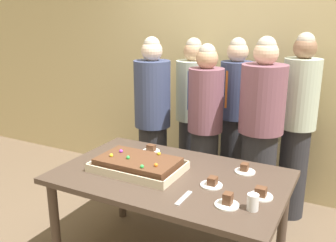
{
  "coord_description": "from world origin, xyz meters",
  "views": [
    {
      "loc": [
        1.13,
        -2.18,
        1.87
      ],
      "look_at": [
        -0.1,
        0.15,
        1.11
      ],
      "focal_mm": 39.44,
      "sensor_mm": 36.0,
      "label": 1
    }
  ],
  "objects_px": {
    "person_serving_front": "(192,115)",
    "person_green_shirt_behind": "(205,131)",
    "party_table": "(170,185)",
    "plated_slice_far_right": "(227,202)",
    "person_far_right_suit": "(297,125)",
    "cake_server_utensil": "(184,198)",
    "person_left_edge_reaching": "(260,136)",
    "plated_slice_near_left": "(245,170)",
    "person_back_corner": "(153,122)",
    "person_striped_tie_right": "(234,119)",
    "plated_slice_near_right": "(151,150)",
    "plated_slice_far_left": "(212,183)",
    "sheet_cake": "(138,165)",
    "plated_slice_center_front": "(261,194)",
    "drink_cup_nearest": "(253,202)"
  },
  "relations": [
    {
      "from": "party_table",
      "to": "person_striped_tie_right",
      "type": "distance_m",
      "value": 1.25
    },
    {
      "from": "plated_slice_near_left",
      "to": "plated_slice_center_front",
      "type": "bearing_deg",
      "value": -58.64
    },
    {
      "from": "plated_slice_near_left",
      "to": "person_back_corner",
      "type": "distance_m",
      "value": 1.2
    },
    {
      "from": "sheet_cake",
      "to": "plated_slice_far_right",
      "type": "height_order",
      "value": "sheet_cake"
    },
    {
      "from": "sheet_cake",
      "to": "plated_slice_far_right",
      "type": "xyz_separation_m",
      "value": [
        0.76,
        -0.2,
        -0.02
      ]
    },
    {
      "from": "person_back_corner",
      "to": "plated_slice_center_front",
      "type": "bearing_deg",
      "value": 33.03
    },
    {
      "from": "person_serving_front",
      "to": "person_green_shirt_behind",
      "type": "height_order",
      "value": "person_serving_front"
    },
    {
      "from": "party_table",
      "to": "plated_slice_near_right",
      "type": "xyz_separation_m",
      "value": [
        -0.35,
        0.33,
        0.11
      ]
    },
    {
      "from": "plated_slice_near_right",
      "to": "person_far_right_suit",
      "type": "height_order",
      "value": "person_far_right_suit"
    },
    {
      "from": "person_far_right_suit",
      "to": "sheet_cake",
      "type": "bearing_deg",
      "value": 0.0
    },
    {
      "from": "plated_slice_near_left",
      "to": "person_left_edge_reaching",
      "type": "distance_m",
      "value": 0.55
    },
    {
      "from": "party_table",
      "to": "plated_slice_far_right",
      "type": "relative_size",
      "value": 10.98
    },
    {
      "from": "plated_slice_near_left",
      "to": "plated_slice_near_right",
      "type": "distance_m",
      "value": 0.82
    },
    {
      "from": "plated_slice_near_left",
      "to": "cake_server_utensil",
      "type": "xyz_separation_m",
      "value": [
        -0.22,
        -0.58,
        -0.01
      ]
    },
    {
      "from": "plated_slice_center_front",
      "to": "drink_cup_nearest",
      "type": "xyz_separation_m",
      "value": [
        -0.0,
        -0.18,
        0.03
      ]
    },
    {
      "from": "cake_server_utensil",
      "to": "person_green_shirt_behind",
      "type": "height_order",
      "value": "person_green_shirt_behind"
    },
    {
      "from": "plated_slice_near_right",
      "to": "plated_slice_far_right",
      "type": "relative_size",
      "value": 1.0
    },
    {
      "from": "drink_cup_nearest",
      "to": "plated_slice_near_left",
      "type": "bearing_deg",
      "value": 111.15
    },
    {
      "from": "person_left_edge_reaching",
      "to": "person_serving_front",
      "type": "bearing_deg",
      "value": -79.52
    },
    {
      "from": "plated_slice_far_right",
      "to": "plated_slice_center_front",
      "type": "relative_size",
      "value": 1.0
    },
    {
      "from": "cake_server_utensil",
      "to": "person_left_edge_reaching",
      "type": "distance_m",
      "value": 1.14
    },
    {
      "from": "party_table",
      "to": "plated_slice_near_left",
      "type": "relative_size",
      "value": 10.98
    },
    {
      "from": "cake_server_utensil",
      "to": "person_serving_front",
      "type": "xyz_separation_m",
      "value": [
        -0.63,
        1.54,
        0.09
      ]
    },
    {
      "from": "plated_slice_far_right",
      "to": "person_far_right_suit",
      "type": "relative_size",
      "value": 0.09
    },
    {
      "from": "plated_slice_near_left",
      "to": "cake_server_utensil",
      "type": "distance_m",
      "value": 0.62
    },
    {
      "from": "sheet_cake",
      "to": "person_striped_tie_right",
      "type": "bearing_deg",
      "value": 76.06
    },
    {
      "from": "plated_slice_near_left",
      "to": "person_striped_tie_right",
      "type": "relative_size",
      "value": 0.09
    },
    {
      "from": "plated_slice_near_right",
      "to": "drink_cup_nearest",
      "type": "height_order",
      "value": "drink_cup_nearest"
    },
    {
      "from": "party_table",
      "to": "person_green_shirt_behind",
      "type": "xyz_separation_m",
      "value": [
        -0.07,
        0.82,
        0.18
      ]
    },
    {
      "from": "drink_cup_nearest",
      "to": "person_far_right_suit",
      "type": "distance_m",
      "value": 1.44
    },
    {
      "from": "party_table",
      "to": "sheet_cake",
      "type": "height_order",
      "value": "sheet_cake"
    },
    {
      "from": "plated_slice_center_front",
      "to": "person_left_edge_reaching",
      "type": "xyz_separation_m",
      "value": [
        -0.23,
        0.87,
        0.09
      ]
    },
    {
      "from": "person_striped_tie_right",
      "to": "cake_server_utensil",
      "type": "bearing_deg",
      "value": 20.34
    },
    {
      "from": "sheet_cake",
      "to": "person_left_edge_reaching",
      "type": "xyz_separation_m",
      "value": [
        0.68,
        0.88,
        0.07
      ]
    },
    {
      "from": "person_back_corner",
      "to": "person_green_shirt_behind",
      "type": "bearing_deg",
      "value": 67.21
    },
    {
      "from": "plated_slice_far_right",
      "to": "drink_cup_nearest",
      "type": "distance_m",
      "value": 0.15
    },
    {
      "from": "plated_slice_near_right",
      "to": "sheet_cake",
      "type": "bearing_deg",
      "value": -74.04
    },
    {
      "from": "plated_slice_far_right",
      "to": "plated_slice_center_front",
      "type": "height_order",
      "value": "plated_slice_far_right"
    },
    {
      "from": "person_striped_tie_right",
      "to": "plated_slice_center_front",
      "type": "bearing_deg",
      "value": 38.88
    },
    {
      "from": "person_left_edge_reaching",
      "to": "party_table",
      "type": "bearing_deg",
      "value": 10.26
    },
    {
      "from": "sheet_cake",
      "to": "cake_server_utensil",
      "type": "bearing_deg",
      "value": -26.25
    },
    {
      "from": "plated_slice_far_right",
      "to": "person_far_right_suit",
      "type": "bearing_deg",
      "value": 83.74
    },
    {
      "from": "person_serving_front",
      "to": "person_green_shirt_behind",
      "type": "distance_m",
      "value": 0.54
    },
    {
      "from": "plated_slice_near_right",
      "to": "plated_slice_far_left",
      "type": "distance_m",
      "value": 0.78
    },
    {
      "from": "plated_slice_near_left",
      "to": "person_green_shirt_behind",
      "type": "distance_m",
      "value": 0.75
    },
    {
      "from": "person_striped_tie_right",
      "to": "person_far_right_suit",
      "type": "bearing_deg",
      "value": 101.67
    },
    {
      "from": "person_back_corner",
      "to": "person_striped_tie_right",
      "type": "bearing_deg",
      "value": 98.29
    },
    {
      "from": "plated_slice_far_right",
      "to": "person_serving_front",
      "type": "distance_m",
      "value": 1.75
    },
    {
      "from": "plated_slice_far_right",
      "to": "plated_slice_center_front",
      "type": "bearing_deg",
      "value": 52.78
    },
    {
      "from": "person_serving_front",
      "to": "person_far_right_suit",
      "type": "height_order",
      "value": "person_far_right_suit"
    }
  ]
}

